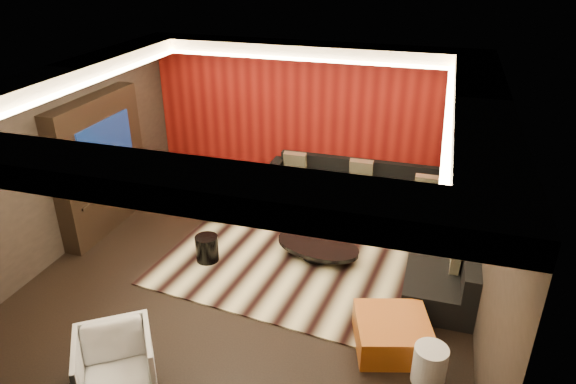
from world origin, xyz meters
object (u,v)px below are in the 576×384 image
(coffee_table, at_px, (318,250))
(armchair, at_px, (116,365))
(drum_stool, at_px, (207,248))
(white_side_table, at_px, (430,365))
(sectional_sofa, at_px, (392,213))
(orange_ottoman, at_px, (392,334))

(coffee_table, xyz_separation_m, armchair, (-1.41, -3.12, 0.23))
(drum_stool, height_order, white_side_table, white_side_table)
(sectional_sofa, bearing_deg, armchair, -118.57)
(drum_stool, distance_m, white_side_table, 3.60)
(coffee_table, distance_m, armchair, 3.43)
(drum_stool, bearing_deg, sectional_sofa, 35.70)
(coffee_table, relative_size, drum_stool, 3.25)
(orange_ottoman, distance_m, armchair, 3.10)
(white_side_table, bearing_deg, sectional_sofa, 103.14)
(coffee_table, bearing_deg, sectional_sofa, 52.04)
(white_side_table, height_order, armchair, armchair)
(drum_stool, bearing_deg, armchair, -86.58)
(drum_stool, bearing_deg, orange_ottoman, -19.93)
(coffee_table, distance_m, white_side_table, 2.68)
(white_side_table, distance_m, orange_ottoman, 0.62)
(coffee_table, relative_size, orange_ottoman, 1.54)
(armchair, relative_size, sectional_sofa, 0.22)
(white_side_table, relative_size, orange_ottoman, 0.54)
(coffee_table, relative_size, sectional_sofa, 0.36)
(drum_stool, bearing_deg, white_side_table, -23.94)
(drum_stool, bearing_deg, coffee_table, 20.22)
(sectional_sofa, bearing_deg, white_side_table, -76.86)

